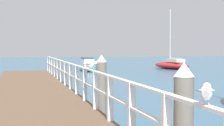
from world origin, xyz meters
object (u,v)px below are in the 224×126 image
at_px(dock_piling_near, 184,124).
at_px(seagull_background, 90,64).
at_px(boat_1, 172,65).
at_px(dock_piling_far, 101,86).
at_px(seagull_foreground, 206,92).
at_px(boat_5, 88,66).

bearing_deg(dock_piling_near, seagull_background, 93.99).
relative_size(dock_piling_near, boat_1, 0.32).
xyz_separation_m(dock_piling_far, seagull_background, (-0.37, -0.34, 0.62)).
relative_size(dock_piling_near, seagull_foreground, 3.95).
relative_size(seagull_foreground, boat_1, 0.08).
bearing_deg(boat_1, dock_piling_near, -123.40).
bearing_deg(dock_piling_far, seagull_foreground, -93.01).
bearing_deg(dock_piling_near, boat_5, 83.09).
relative_size(dock_piling_near, seagull_background, 4.71).
xyz_separation_m(seagull_background, boat_5, (3.73, 22.29, -1.13)).
bearing_deg(seagull_background, dock_piling_far, 177.44).
xyz_separation_m(seagull_foreground, boat_1, (11.56, 30.12, -1.12)).
bearing_deg(dock_piling_near, seagull_foreground, -104.61).
distance_m(seagull_background, boat_5, 22.63).
bearing_deg(seagull_foreground, seagull_background, 118.21).
bearing_deg(boat_5, boat_1, 5.02).
distance_m(dock_piling_near, dock_piling_far, 5.70).
relative_size(seagull_foreground, seagull_background, 1.19).
height_order(dock_piling_far, boat_1, boat_1).
xyz_separation_m(dock_piling_near, seagull_foreground, (-0.38, -1.44, 0.62)).
bearing_deg(boat_5, dock_piling_near, -99.32).
distance_m(seagull_background, boat_1, 26.04).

